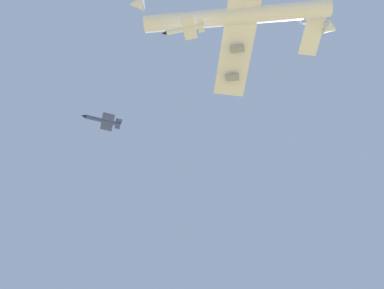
{
  "coord_description": "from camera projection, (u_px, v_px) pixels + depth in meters",
  "views": [
    {
      "loc": [
        10.87,
        84.28,
        2.16
      ],
      "look_at": [
        -10.19,
        23.08,
        80.52
      ],
      "focal_mm": 35.68,
      "sensor_mm": 36.0,
      "label": 1
    }
  ],
  "objects": [
    {
      "name": "chase_jet_trailing",
      "position": [
        235.0,
        2.0,
        162.52
      ],
      "size": [
        15.26,
        8.43,
        4.0
      ],
      "rotation": [
        0.0,
        0.0,
        0.11
      ],
      "color": "#999EA3"
    },
    {
      "name": "carrier_jet",
      "position": [
        240.0,
        17.0,
        139.9
      ],
      "size": [
        77.55,
        60.0,
        22.45
      ],
      "rotation": [
        0.22,
        0.0,
        -0.2
      ],
      "color": "white"
    },
    {
      "name": "chase_jet_right_wing",
      "position": [
        103.0,
        121.0,
        143.99
      ],
      "size": [
        15.22,
        8.16,
        4.0
      ],
      "rotation": [
        0.0,
        0.0,
        -0.04
      ],
      "color": "#38478C"
    },
    {
      "name": "chase_jet_lead",
      "position": [
        185.0,
        29.0,
        131.91
      ],
      "size": [
        14.5,
        10.37,
        4.0
      ],
      "rotation": [
        0.0,
        0.0,
        -0.54
      ],
      "color": "silver"
    }
  ]
}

